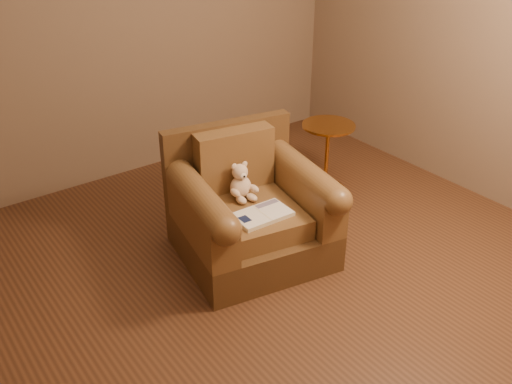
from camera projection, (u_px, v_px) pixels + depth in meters
floor at (280, 279)px, 3.66m from camera, size 4.00×4.00×0.00m
room at (287, 3)px, 2.83m from camera, size 4.02×4.02×2.71m
armchair at (249, 211)px, 3.78m from camera, size 1.06×1.03×0.83m
teddy_bear at (241, 184)px, 3.75m from camera, size 0.18×0.21×0.25m
guidebook at (262, 215)px, 3.57m from camera, size 0.37×0.23×0.03m
side_table at (327, 156)px, 4.54m from camera, size 0.42×0.42×0.58m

